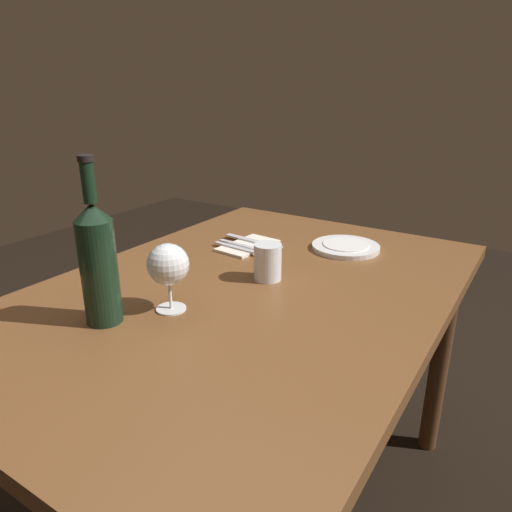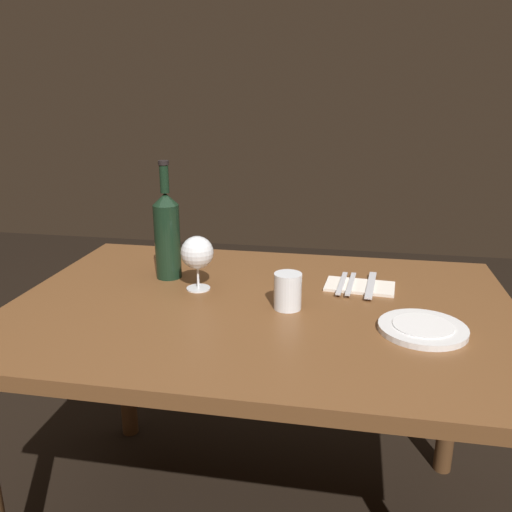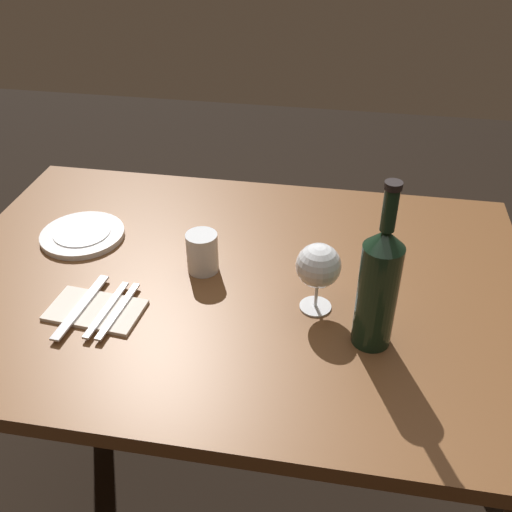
# 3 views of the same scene
# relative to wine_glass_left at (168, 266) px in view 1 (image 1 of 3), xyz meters

# --- Properties ---
(dining_table) EXTENTS (1.30, 0.90, 0.74)m
(dining_table) POSITION_rel_wine_glass_left_xyz_m (0.19, -0.07, -0.19)
(dining_table) COLOR brown
(dining_table) RESTS_ON ground
(wine_glass_left) EXTENTS (0.09, 0.09, 0.15)m
(wine_glass_left) POSITION_rel_wine_glass_left_xyz_m (0.00, 0.00, 0.00)
(wine_glass_left) COLOR white
(wine_glass_left) RESTS_ON dining_table
(wine_bottle) EXTENTS (0.07, 0.07, 0.34)m
(wine_bottle) POSITION_rel_wine_glass_left_xyz_m (-0.11, 0.08, 0.03)
(wine_bottle) COLOR black
(wine_bottle) RESTS_ON dining_table
(water_tumbler) EXTENTS (0.07, 0.07, 0.09)m
(water_tumbler) POSITION_rel_wine_glass_left_xyz_m (0.26, -0.09, -0.06)
(water_tumbler) COLOR white
(water_tumbler) RESTS_ON dining_table
(dinner_plate) EXTENTS (0.20, 0.20, 0.02)m
(dinner_plate) POSITION_rel_wine_glass_left_xyz_m (0.58, -0.17, -0.10)
(dinner_plate) COLOR white
(dinner_plate) RESTS_ON dining_table
(folded_napkin) EXTENTS (0.20, 0.13, 0.01)m
(folded_napkin) POSITION_rel_wine_glass_left_xyz_m (0.44, 0.09, -0.10)
(folded_napkin) COLOR silver
(folded_napkin) RESTS_ON dining_table
(fork_inner) EXTENTS (0.03, 0.18, 0.00)m
(fork_inner) POSITION_rel_wine_glass_left_xyz_m (0.42, 0.09, -0.09)
(fork_inner) COLOR silver
(fork_inner) RESTS_ON folded_napkin
(fork_outer) EXTENTS (0.03, 0.18, 0.00)m
(fork_outer) POSITION_rel_wine_glass_left_xyz_m (0.39, 0.09, -0.09)
(fork_outer) COLOR silver
(fork_outer) RESTS_ON folded_napkin
(table_knife) EXTENTS (0.04, 0.21, 0.00)m
(table_knife) POSITION_rel_wine_glass_left_xyz_m (0.47, 0.09, -0.09)
(table_knife) COLOR silver
(table_knife) RESTS_ON folded_napkin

